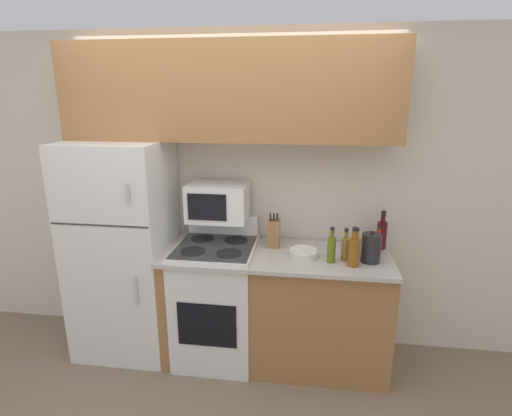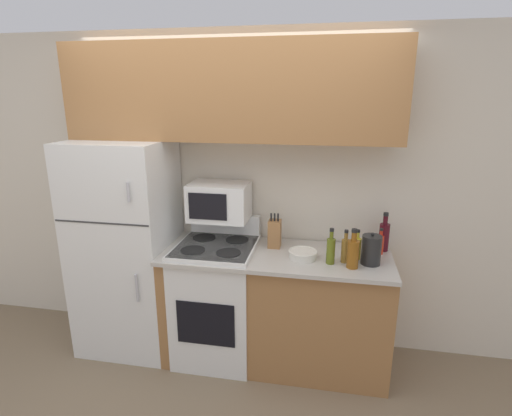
% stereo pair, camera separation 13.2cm
% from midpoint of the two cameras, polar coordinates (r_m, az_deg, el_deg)
% --- Properties ---
extents(ground_plane, '(12.00, 12.00, 0.00)m').
position_cam_midpoint_polar(ground_plane, '(3.29, -6.23, -23.00)').
color(ground_plane, '#7F6B51').
extents(wall_back, '(8.00, 0.05, 2.55)m').
position_cam_midpoint_polar(wall_back, '(3.31, -4.11, 2.07)').
color(wall_back, beige).
rests_on(wall_back, ground_plane).
extents(lower_cabinets, '(1.70, 0.66, 0.92)m').
position_cam_midpoint_polar(lower_cabinets, '(3.23, 1.59, -13.88)').
color(lower_cabinets, '#9E6B3D').
rests_on(lower_cabinets, ground_plane).
extents(refrigerator, '(0.75, 0.65, 1.73)m').
position_cam_midpoint_polar(refrigerator, '(3.40, -19.49, -5.69)').
color(refrigerator, white).
rests_on(refrigerator, ground_plane).
extents(upper_cabinets, '(2.46, 0.36, 0.70)m').
position_cam_midpoint_polar(upper_cabinets, '(3.01, -5.26, 16.15)').
color(upper_cabinets, '#9E6B3D').
rests_on(upper_cabinets, refrigerator).
extents(stove, '(0.61, 0.65, 1.11)m').
position_cam_midpoint_polar(stove, '(3.28, -6.79, -12.88)').
color(stove, white).
rests_on(stove, ground_plane).
extents(microwave, '(0.46, 0.32, 0.29)m').
position_cam_midpoint_polar(microwave, '(3.12, -6.68, 0.86)').
color(microwave, white).
rests_on(microwave, stove).
extents(knife_block, '(0.09, 0.11, 0.27)m').
position_cam_midpoint_polar(knife_block, '(3.10, 1.33, -3.63)').
color(knife_block, '#9E6B3D').
rests_on(knife_block, lower_cabinets).
extents(bowl, '(0.21, 0.21, 0.06)m').
position_cam_midpoint_polar(bowl, '(2.93, 5.49, -6.46)').
color(bowl, silver).
rests_on(bowl, lower_cabinets).
extents(bottle_cooking_spray, '(0.06, 0.06, 0.22)m').
position_cam_midpoint_polar(bottle_cooking_spray, '(2.99, 12.91, -5.27)').
color(bottle_cooking_spray, gold).
rests_on(bottle_cooking_spray, lower_cabinets).
extents(bottle_olive_oil, '(0.06, 0.06, 0.26)m').
position_cam_midpoint_polar(bottle_olive_oil, '(2.86, 9.42, -5.74)').
color(bottle_olive_oil, '#5B6619').
rests_on(bottle_olive_oil, lower_cabinets).
extents(bottle_whiskey, '(0.08, 0.08, 0.28)m').
position_cam_midpoint_polar(bottle_whiskey, '(2.82, 12.48, -6.02)').
color(bottle_whiskey, brown).
rests_on(bottle_whiskey, lower_cabinets).
extents(bottle_vinegar, '(0.06, 0.06, 0.24)m').
position_cam_midpoint_polar(bottle_vinegar, '(2.91, 11.38, -5.64)').
color(bottle_vinegar, olive).
rests_on(bottle_vinegar, lower_cabinets).
extents(bottle_wine_red, '(0.08, 0.08, 0.30)m').
position_cam_midpoint_polar(bottle_wine_red, '(3.19, 16.40, -3.55)').
color(bottle_wine_red, '#470F19').
rests_on(bottle_wine_red, lower_cabinets).
extents(bottle_hot_sauce, '(0.05, 0.05, 0.20)m').
position_cam_midpoint_polar(bottle_hot_sauce, '(3.13, 15.96, -4.68)').
color(bottle_hot_sauce, red).
rests_on(bottle_hot_sauce, lower_cabinets).
extents(kettle, '(0.14, 0.14, 0.23)m').
position_cam_midpoint_polar(kettle, '(2.92, 14.87, -5.54)').
color(kettle, black).
rests_on(kettle, lower_cabinets).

